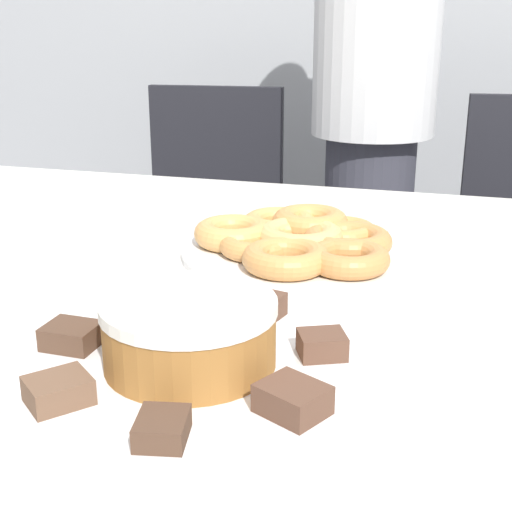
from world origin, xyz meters
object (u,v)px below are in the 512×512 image
object	(u,v)px
office_chair_left	(207,257)
plate_cake	(191,369)
frosted_cake	(189,332)
person_standing	(373,112)
plate_donuts	(300,252)

from	to	relation	value
office_chair_left	plate_cake	distance (m)	1.38
frosted_cake	office_chair_left	bearing A→B (deg)	109.68
person_standing	plate_donuts	bearing A→B (deg)	-89.19
office_chair_left	plate_donuts	world-z (taller)	office_chair_left
person_standing	office_chair_left	distance (m)	0.63
person_standing	plate_donuts	xyz separation A→B (m)	(0.01, -0.88, -0.10)
frosted_cake	person_standing	bearing A→B (deg)	89.61
person_standing	office_chair_left	size ratio (longest dim) A/B	1.80
person_standing	frosted_cake	size ratio (longest dim) A/B	9.61
office_chair_left	plate_cake	bearing A→B (deg)	-76.17
plate_cake	plate_donuts	xyz separation A→B (m)	(0.02, 0.38, 0.00)
office_chair_left	plate_cake	xyz separation A→B (m)	(0.45, -1.26, 0.33)
office_chair_left	plate_donuts	size ratio (longest dim) A/B	2.63
office_chair_left	person_standing	bearing A→B (deg)	-5.83
person_standing	frosted_cake	xyz separation A→B (m)	(-0.01, -1.26, -0.06)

